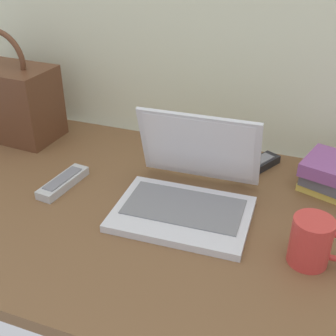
{
  "coord_description": "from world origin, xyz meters",
  "views": [
    {
      "loc": [
        0.33,
        -0.78,
        0.64
      ],
      "look_at": [
        0.04,
        0.0,
        0.15
      ],
      "focal_mm": 46.57,
      "sensor_mm": 36.0,
      "label": 1
    }
  ],
  "objects_px": {
    "coffee_mug": "(313,241)",
    "remote_control_near": "(63,182)",
    "laptop": "(188,190)",
    "remote_control_far": "(256,166)",
    "handbag": "(8,100)"
  },
  "relations": [
    {
      "from": "laptop",
      "to": "coffee_mug",
      "type": "relative_size",
      "value": 2.62
    },
    {
      "from": "coffee_mug",
      "to": "handbag",
      "type": "relative_size",
      "value": 0.37
    },
    {
      "from": "handbag",
      "to": "laptop",
      "type": "bearing_deg",
      "value": -15.99
    },
    {
      "from": "laptop",
      "to": "remote_control_near",
      "type": "bearing_deg",
      "value": -174.88
    },
    {
      "from": "coffee_mug",
      "to": "remote_control_far",
      "type": "xyz_separation_m",
      "value": [
        -0.17,
        0.33,
        -0.04
      ]
    },
    {
      "from": "handbag",
      "to": "coffee_mug",
      "type": "bearing_deg",
      "value": -16.97
    },
    {
      "from": "remote_control_far",
      "to": "handbag",
      "type": "height_order",
      "value": "handbag"
    },
    {
      "from": "remote_control_near",
      "to": "handbag",
      "type": "distance_m",
      "value": 0.39
    },
    {
      "from": "coffee_mug",
      "to": "remote_control_near",
      "type": "relative_size",
      "value": 0.74
    },
    {
      "from": "remote_control_near",
      "to": "remote_control_far",
      "type": "relative_size",
      "value": 1.01
    },
    {
      "from": "remote_control_far",
      "to": "handbag",
      "type": "bearing_deg",
      "value": -176.68
    },
    {
      "from": "laptop",
      "to": "remote_control_near",
      "type": "distance_m",
      "value": 0.33
    },
    {
      "from": "remote_control_near",
      "to": "remote_control_far",
      "type": "xyz_separation_m",
      "value": [
        0.45,
        0.26,
        0.0
      ]
    },
    {
      "from": "remote_control_near",
      "to": "laptop",
      "type": "bearing_deg",
      "value": 5.12
    },
    {
      "from": "handbag",
      "to": "remote_control_near",
      "type": "bearing_deg",
      "value": -34.12
    }
  ]
}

